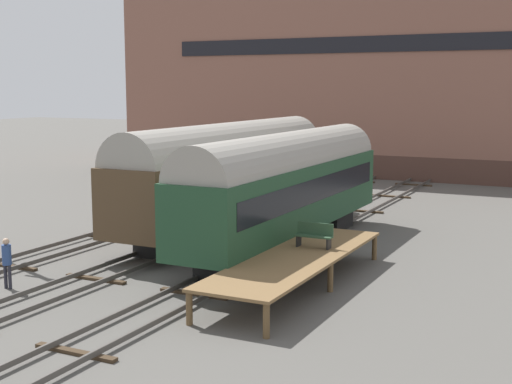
{
  "coord_description": "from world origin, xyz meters",
  "views": [
    {
      "loc": [
        16.45,
        -22.98,
        7.02
      ],
      "look_at": [
        2.09,
        5.95,
        2.2
      ],
      "focal_mm": 50.0,
      "sensor_mm": 36.0,
      "label": 1
    }
  ],
  "objects_px": {
    "person_worker": "(7,258)",
    "train_car_brown": "(229,169)",
    "train_car_green": "(287,183)",
    "bench": "(314,234)"
  },
  "relations": [
    {
      "from": "train_car_green",
      "to": "person_worker",
      "type": "height_order",
      "value": "train_car_green"
    },
    {
      "from": "person_worker",
      "to": "train_car_brown",
      "type": "bearing_deg",
      "value": 80.65
    },
    {
      "from": "bench",
      "to": "person_worker",
      "type": "relative_size",
      "value": 0.78
    },
    {
      "from": "person_worker",
      "to": "bench",
      "type": "bearing_deg",
      "value": 34.75
    },
    {
      "from": "bench",
      "to": "person_worker",
      "type": "distance_m",
      "value": 10.96
    },
    {
      "from": "train_car_brown",
      "to": "train_car_green",
      "type": "bearing_deg",
      "value": -30.81
    },
    {
      "from": "train_car_green",
      "to": "train_car_brown",
      "type": "height_order",
      "value": "train_car_brown"
    },
    {
      "from": "train_car_green",
      "to": "bench",
      "type": "distance_m",
      "value": 4.78
    },
    {
      "from": "train_car_brown",
      "to": "person_worker",
      "type": "xyz_separation_m",
      "value": [
        -2.04,
        -12.42,
        -1.91
      ]
    },
    {
      "from": "train_car_brown",
      "to": "person_worker",
      "type": "distance_m",
      "value": 12.73
    }
  ]
}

